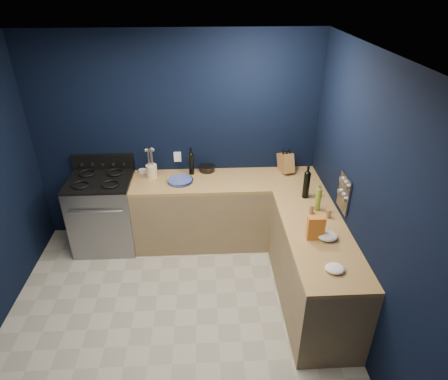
{
  "coord_description": "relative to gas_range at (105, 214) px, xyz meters",
  "views": [
    {
      "loc": [
        0.36,
        -2.74,
        3.12
      ],
      "look_at": [
        0.55,
        1.0,
        1.0
      ],
      "focal_mm": 31.05,
      "sensor_mm": 36.0,
      "label": 1
    }
  ],
  "objects": [
    {
      "name": "wine_bottle_right",
      "position": [
        2.39,
        -0.45,
        0.59
      ],
      "size": [
        0.08,
        0.08,
        0.3
      ],
      "primitive_type": "cylinder",
      "rotation": [
        0.0,
        0.0,
        0.12
      ],
      "color": "black",
      "rests_on": "top_right"
    },
    {
      "name": "cab_right",
      "position": [
        2.37,
        -1.13,
        -0.03
      ],
      "size": [
        0.63,
        1.67,
        0.86
      ],
      "primitive_type": "cube",
      "color": "#8C744E",
      "rests_on": "floor"
    },
    {
      "name": "oven_door",
      "position": [
        0.0,
        -0.32,
        -0.01
      ],
      "size": [
        0.59,
        0.02,
        0.42
      ],
      "primitive_type": "cube",
      "color": "black",
      "rests_on": "gas_range"
    },
    {
      "name": "ramekin",
      "position": [
        0.48,
        0.27,
        0.46
      ],
      "size": [
        0.12,
        0.12,
        0.04
      ],
      "primitive_type": "cylinder",
      "rotation": [
        0.0,
        0.0,
        0.37
      ],
      "color": "white",
      "rests_on": "top_back"
    },
    {
      "name": "crouton_bag",
      "position": [
        2.3,
        -1.22,
        0.56
      ],
      "size": [
        0.16,
        0.08,
        0.24
      ],
      "primitive_type": "cube",
      "rotation": [
        0.0,
        0.0,
        -0.02
      ],
      "color": "#AE3110",
      "rests_on": "top_right"
    },
    {
      "name": "wall_outlet",
      "position": [
        0.93,
        0.32,
        0.62
      ],
      "size": [
        0.09,
        0.02,
        0.13
      ],
      "primitive_type": "cube",
      "color": "white",
      "rests_on": "wall_back"
    },
    {
      "name": "cab_back",
      "position": [
        1.53,
        0.02,
        -0.03
      ],
      "size": [
        2.3,
        0.63,
        0.86
      ],
      "primitive_type": "cube",
      "color": "#8C744E",
      "rests_on": "floor"
    },
    {
      "name": "backguard",
      "position": [
        0.0,
        0.3,
        0.58
      ],
      "size": [
        0.76,
        0.06,
        0.2
      ],
      "primitive_type": "cube",
      "color": "black",
      "rests_on": "gas_range"
    },
    {
      "name": "towel_front",
      "position": [
        2.42,
        -1.24,
        0.47
      ],
      "size": [
        0.21,
        0.18,
        0.07
      ],
      "primitive_type": "ellipsoid",
      "rotation": [
        0.0,
        0.0,
        -0.06
      ],
      "color": "white",
      "rests_on": "top_right"
    },
    {
      "name": "oil_bottle",
      "position": [
        2.46,
        -0.72,
        0.57
      ],
      "size": [
        0.08,
        0.08,
        0.26
      ],
      "primitive_type": "cylinder",
      "rotation": [
        0.0,
        0.0,
        0.38
      ],
      "color": "olive",
      "rests_on": "top_right"
    },
    {
      "name": "spice_panel",
      "position": [
        2.67,
        -0.87,
        0.72
      ],
      "size": [
        0.02,
        0.28,
        0.38
      ],
      "primitive_type": "cube",
      "color": "gray",
      "rests_on": "wall_right"
    },
    {
      "name": "top_back",
      "position": [
        1.53,
        0.02,
        0.42
      ],
      "size": [
        2.3,
        0.63,
        0.04
      ],
      "primitive_type": "cube",
      "color": "brown",
      "rests_on": "cab_back"
    },
    {
      "name": "floor",
      "position": [
        0.93,
        -1.42,
        -0.47
      ],
      "size": [
        3.5,
        3.5,
        0.02
      ],
      "primitive_type": "cube",
      "color": "#A9A494",
      "rests_on": "ground"
    },
    {
      "name": "towel_end",
      "position": [
        2.36,
        -1.69,
        0.47
      ],
      "size": [
        0.2,
        0.19,
        0.05
      ],
      "primitive_type": "ellipsoid",
      "rotation": [
        0.0,
        0.0,
        0.23
      ],
      "color": "white",
      "rests_on": "top_right"
    },
    {
      "name": "spice_jar_near",
      "position": [
        2.38,
        -0.79,
        0.49
      ],
      "size": [
        0.05,
        0.05,
        0.1
      ],
      "primitive_type": "cylinder",
      "rotation": [
        0.0,
        0.0,
        -0.14
      ],
      "color": "olive",
      "rests_on": "top_right"
    },
    {
      "name": "knife_block",
      "position": [
        2.29,
        0.2,
        0.56
      ],
      "size": [
        0.21,
        0.31,
        0.3
      ],
      "primitive_type": "cube",
      "rotation": [
        -0.31,
        0.0,
        0.28
      ],
      "color": "brown",
      "rests_on": "top_back"
    },
    {
      "name": "wine_bottle_back",
      "position": [
        1.1,
        0.19,
        0.58
      ],
      "size": [
        0.07,
        0.07,
        0.27
      ],
      "primitive_type": "cylinder",
      "rotation": [
        0.0,
        0.0,
        0.05
      ],
      "color": "black",
      "rests_on": "top_back"
    },
    {
      "name": "spice_jar_far",
      "position": [
        2.54,
        -0.88,
        0.49
      ],
      "size": [
        0.05,
        0.05,
        0.09
      ],
      "primitive_type": "cylinder",
      "rotation": [
        0.0,
        0.0,
        0.15
      ],
      "color": "olive",
      "rests_on": "top_right"
    },
    {
      "name": "plate_stack",
      "position": [
        0.97,
        -0.02,
        0.46
      ],
      "size": [
        0.32,
        0.32,
        0.04
      ],
      "primitive_type": "cylinder",
      "rotation": [
        0.0,
        0.0,
        0.09
      ],
      "color": "navy",
      "rests_on": "top_back"
    },
    {
      "name": "ceiling",
      "position": [
        0.93,
        -1.42,
        2.15
      ],
      "size": [
        3.5,
        3.5,
        0.02
      ],
      "primitive_type": "cube",
      "color": "silver",
      "rests_on": "ground"
    },
    {
      "name": "lemon_basket",
      "position": [
        1.3,
        0.26,
        0.48
      ],
      "size": [
        0.22,
        0.22,
        0.07
      ],
      "primitive_type": "cylinder",
      "rotation": [
        0.0,
        0.0,
        -0.14
      ],
      "color": "black",
      "rests_on": "top_back"
    },
    {
      "name": "top_right",
      "position": [
        2.37,
        -1.13,
        0.42
      ],
      "size": [
        0.63,
        1.67,
        0.04
      ],
      "primitive_type": "cube",
      "color": "brown",
      "rests_on": "cab_right"
    },
    {
      "name": "utensil_crock",
      "position": [
        0.62,
        0.13,
        0.52
      ],
      "size": [
        0.13,
        0.13,
        0.16
      ],
      "primitive_type": "cylinder",
      "rotation": [
        0.0,
        0.0,
        0.02
      ],
      "color": "beige",
      "rests_on": "top_back"
    },
    {
      "name": "wall_back",
      "position": [
        0.93,
        0.34,
        0.84
      ],
      "size": [
        3.5,
        0.02,
        2.6
      ],
      "primitive_type": "cube",
      "color": "black",
      "rests_on": "ground"
    },
    {
      "name": "wall_right",
      "position": [
        2.69,
        -1.42,
        0.84
      ],
      "size": [
        0.02,
        3.5,
        2.6
      ],
      "primitive_type": "cube",
      "color": "black",
      "rests_on": "ground"
    },
    {
      "name": "gas_range",
      "position": [
        0.0,
        0.0,
        0.0
      ],
      "size": [
        0.76,
        0.66,
        0.92
      ],
      "primitive_type": "cube",
      "color": "gray",
      "rests_on": "floor"
    },
    {
      "name": "cooktop",
      "position": [
        0.0,
        0.0,
        0.48
      ],
      "size": [
        0.76,
        0.66,
        0.03
      ],
      "primitive_type": "cube",
      "color": "black",
      "rests_on": "gas_range"
    }
  ]
}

